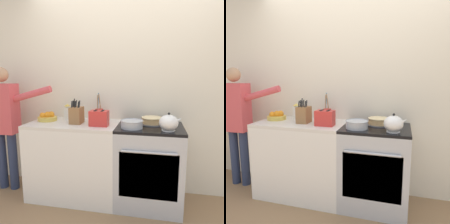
{
  "view_description": "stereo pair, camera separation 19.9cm",
  "coord_description": "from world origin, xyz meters",
  "views": [
    {
      "loc": [
        0.32,
        -2.09,
        1.48
      ],
      "look_at": [
        -0.16,
        0.27,
        1.07
      ],
      "focal_mm": 35.0,
      "sensor_mm": 36.0,
      "label": 1
    },
    {
      "loc": [
        0.51,
        -2.05,
        1.48
      ],
      "look_at": [
        -0.16,
        0.27,
        1.07
      ],
      "focal_mm": 35.0,
      "sensor_mm": 36.0,
      "label": 2
    }
  ],
  "objects": [
    {
      "name": "stove_range",
      "position": [
        0.27,
        0.3,
        0.46
      ],
      "size": [
        0.73,
        0.64,
        0.92
      ],
      "color": "#B7BABF",
      "rests_on": "ground_plane"
    },
    {
      "name": "ground_plane",
      "position": [
        0.0,
        0.0,
        0.0
      ],
      "size": [
        16.0,
        16.0,
        0.0
      ],
      "primitive_type": "plane",
      "color": "#93704C"
    },
    {
      "name": "mixing_bowl",
      "position": [
        0.08,
        0.18,
        0.97
      ],
      "size": [
        0.24,
        0.24,
        0.09
      ],
      "color": "#B7BABF",
      "rests_on": "stove_range"
    },
    {
      "name": "utensil_crock",
      "position": [
        -0.37,
        0.52,
        1.0
      ],
      "size": [
        0.1,
        0.1,
        0.34
      ],
      "color": "red",
      "rests_on": "counter_cabinet"
    },
    {
      "name": "toaster",
      "position": [
        -0.29,
        0.21,
        1.01
      ],
      "size": [
        0.22,
        0.14,
        0.17
      ],
      "color": "red",
      "rests_on": "counter_cabinet"
    },
    {
      "name": "milk_carton",
      "position": [
        -0.77,
        0.47,
        1.02
      ],
      "size": [
        0.07,
        0.07,
        0.2
      ],
      "color": "white",
      "rests_on": "counter_cabinet"
    },
    {
      "name": "fruit_bowl",
      "position": [
        -1.0,
        0.36,
        0.96
      ],
      "size": [
        0.24,
        0.24,
        0.11
      ],
      "color": "gold",
      "rests_on": "counter_cabinet"
    },
    {
      "name": "wall_back",
      "position": [
        0.0,
        0.63,
        1.3
      ],
      "size": [
        8.0,
        0.04,
        2.6
      ],
      "color": "silver",
      "rests_on": "ground_plane"
    },
    {
      "name": "layer_cake",
      "position": [
        0.28,
        0.41,
        0.96
      ],
      "size": [
        0.29,
        0.29,
        0.08
      ],
      "color": "#4C4C51",
      "rests_on": "stove_range"
    },
    {
      "name": "counter_cabinet",
      "position": [
        -0.63,
        0.3,
        0.46
      ],
      "size": [
        1.06,
        0.61,
        0.92
      ],
      "color": "white",
      "rests_on": "ground_plane"
    },
    {
      "name": "knife_block",
      "position": [
        -0.58,
        0.29,
        1.02
      ],
      "size": [
        0.13,
        0.18,
        0.29
      ],
      "color": "olive",
      "rests_on": "counter_cabinet"
    },
    {
      "name": "tea_kettle",
      "position": [
        0.46,
        0.14,
        1.0
      ],
      "size": [
        0.24,
        0.19,
        0.19
      ],
      "color": "white",
      "rests_on": "stove_range"
    },
    {
      "name": "person_baker",
      "position": [
        -1.55,
        0.29,
        0.94
      ],
      "size": [
        0.91,
        0.2,
        1.58
      ],
      "rotation": [
        0.0,
        0.0,
        0.24
      ],
      "color": "#283351",
      "rests_on": "ground_plane"
    }
  ]
}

